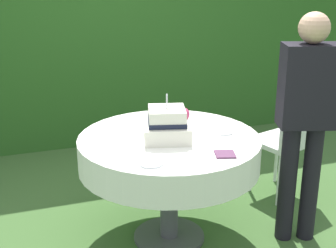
{
  "coord_description": "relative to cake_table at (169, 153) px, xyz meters",
  "views": [
    {
      "loc": [
        -0.99,
        -2.84,
        1.91
      ],
      "look_at": [
        -0.01,
        -0.02,
        0.87
      ],
      "focal_mm": 51.12,
      "sensor_mm": 36.0,
      "label": 1
    }
  ],
  "objects": [
    {
      "name": "cake_table",
      "position": [
        0.0,
        0.0,
        0.0
      ],
      "size": [
        1.23,
        1.23,
        0.77
      ],
      "color": "#4C4C51",
      "rests_on": "ground_plane"
    },
    {
      "name": "serving_plate_far",
      "position": [
        -0.25,
        -0.39,
        0.12
      ],
      "size": [
        0.14,
        0.14,
        0.01
      ],
      "primitive_type": "cylinder",
      "color": "white",
      "rests_on": "cake_table"
    },
    {
      "name": "standing_person",
      "position": [
        0.86,
        -0.29,
        0.27
      ],
      "size": [
        0.4,
        0.3,
        1.6
      ],
      "color": "black",
      "rests_on": "ground_plane"
    },
    {
      "name": "ground_plane",
      "position": [
        0.0,
        0.0,
        -0.66
      ],
      "size": [
        20.0,
        20.0,
        0.0
      ],
      "primitive_type": "plane",
      "color": "#3D602D"
    },
    {
      "name": "napkin_stack",
      "position": [
        0.22,
        -0.4,
        0.12
      ],
      "size": [
        0.15,
        0.15,
        0.01
      ],
      "primitive_type": "cube",
      "rotation": [
        0.0,
        0.0,
        -0.28
      ],
      "color": "#603856",
      "rests_on": "cake_table"
    },
    {
      "name": "wedding_cake",
      "position": [
        -0.02,
        -0.03,
        0.21
      ],
      "size": [
        0.38,
        0.37,
        0.31
      ],
      "color": "silver",
      "rests_on": "cake_table"
    },
    {
      "name": "foliage_hedge",
      "position": [
        0.0,
        2.18,
        0.47
      ],
      "size": [
        6.1,
        0.43,
        2.26
      ],
      "primitive_type": "cube",
      "color": "#28561E",
      "rests_on": "ground_plane"
    },
    {
      "name": "serving_plate_near",
      "position": [
        0.38,
        -0.05,
        0.12
      ],
      "size": [
        0.11,
        0.11,
        0.01
      ],
      "primitive_type": "cylinder",
      "color": "white",
      "rests_on": "cake_table"
    },
    {
      "name": "garden_chair",
      "position": [
        1.12,
        0.28,
        -0.12
      ],
      "size": [
        0.5,
        0.5,
        0.89
      ],
      "color": "white",
      "rests_on": "ground_plane"
    }
  ]
}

